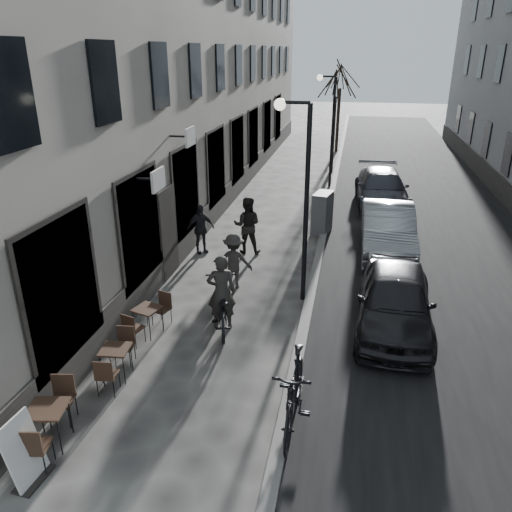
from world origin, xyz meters
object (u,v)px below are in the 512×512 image
(pedestrian_near, at_px, (247,225))
(car_near, at_px, (395,300))
(sign_board, at_px, (26,457))
(moped, at_px, (294,392))
(pedestrian_far, at_px, (200,229))
(car_mid, at_px, (388,230))
(utility_cabinet, at_px, (322,213))
(streetlamp_far, at_px, (329,119))
(car_far, at_px, (382,189))
(bistro_set_c, at_px, (148,318))
(tree_near, at_px, (336,81))
(bicycle, at_px, (222,306))
(bistro_set_b, at_px, (116,360))
(pedestrian_mid, at_px, (234,261))
(tree_far, at_px, (341,75))
(streetlamp_near, at_px, (300,182))
(bistro_set_a, at_px, (49,422))

(pedestrian_near, relative_size, car_near, 0.43)
(sign_board, distance_m, moped, 4.33)
(pedestrian_far, distance_m, car_mid, 6.03)
(utility_cabinet, bearing_deg, streetlamp_far, 104.86)
(pedestrian_far, relative_size, car_far, 0.32)
(bistro_set_c, xyz_separation_m, moped, (3.67, -2.34, 0.26))
(tree_near, distance_m, bicycle, 17.36)
(car_far, bearing_deg, tree_near, 108.67)
(bistro_set_b, bearing_deg, bicycle, 49.91)
(car_far, bearing_deg, streetlamp_far, 127.42)
(pedestrian_mid, relative_size, car_far, 0.31)
(streetlamp_far, relative_size, tree_far, 0.89)
(streetlamp_near, bearing_deg, bistro_set_b, -127.16)
(pedestrian_near, bearing_deg, utility_cabinet, -137.57)
(car_mid, distance_m, car_far, 5.29)
(car_far, distance_m, moped, 14.08)
(bistro_set_b, distance_m, moped, 3.71)
(streetlamp_near, bearing_deg, sign_board, -115.83)
(streetlamp_near, xyz_separation_m, pedestrian_far, (-3.43, 2.64, -2.35))
(tree_near, relative_size, tree_far, 1.00)
(utility_cabinet, bearing_deg, car_far, 72.75)
(streetlamp_far, height_order, utility_cabinet, streetlamp_far)
(pedestrian_mid, relative_size, pedestrian_far, 0.97)
(streetlamp_far, distance_m, sign_board, 19.28)
(bistro_set_c, relative_size, car_far, 0.28)
(moped, bearing_deg, streetlamp_near, 96.90)
(streetlamp_far, height_order, pedestrian_near, streetlamp_far)
(streetlamp_far, relative_size, moped, 2.27)
(bistro_set_a, bearing_deg, utility_cabinet, 61.73)
(bicycle, bearing_deg, car_far, -125.81)
(pedestrian_far, bearing_deg, sign_board, -126.27)
(bistro_set_c, xyz_separation_m, sign_board, (-0.15, -4.37, 0.04))
(car_near, relative_size, car_mid, 0.93)
(tree_far, distance_m, utility_cabinet, 16.16)
(pedestrian_mid, relative_size, moped, 0.69)
(streetlamp_far, xyz_separation_m, bistro_set_a, (-3.38, -18.04, -2.71))
(bistro_set_c, relative_size, car_near, 0.33)
(car_mid, bearing_deg, tree_near, 101.94)
(streetlamp_far, bearing_deg, bistro_set_c, -102.28)
(car_far, bearing_deg, pedestrian_near, -129.18)
(bistro_set_b, xyz_separation_m, pedestrian_mid, (1.34, 4.48, 0.37))
(bistro_set_a, xyz_separation_m, moped, (3.90, 1.27, 0.23))
(bistro_set_b, height_order, car_far, car_far)
(utility_cabinet, xyz_separation_m, pedestrian_mid, (-2.05, -4.97, 0.05))
(sign_board, distance_m, utility_cabinet, 12.65)
(pedestrian_far, bearing_deg, bistro_set_c, -123.88)
(tree_near, distance_m, bistro_set_a, 21.74)
(bistro_set_c, xyz_separation_m, bicycle, (1.59, 0.64, 0.15))
(streetlamp_far, relative_size, pedestrian_far, 3.16)
(bistro_set_a, relative_size, bistro_set_c, 1.09)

